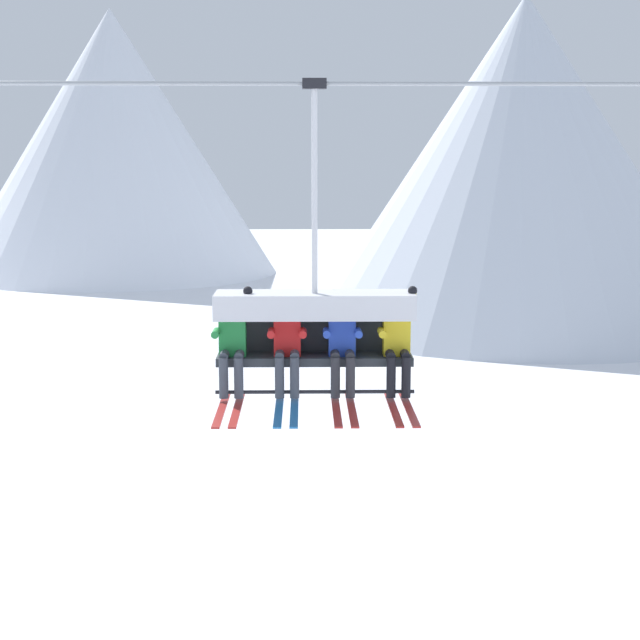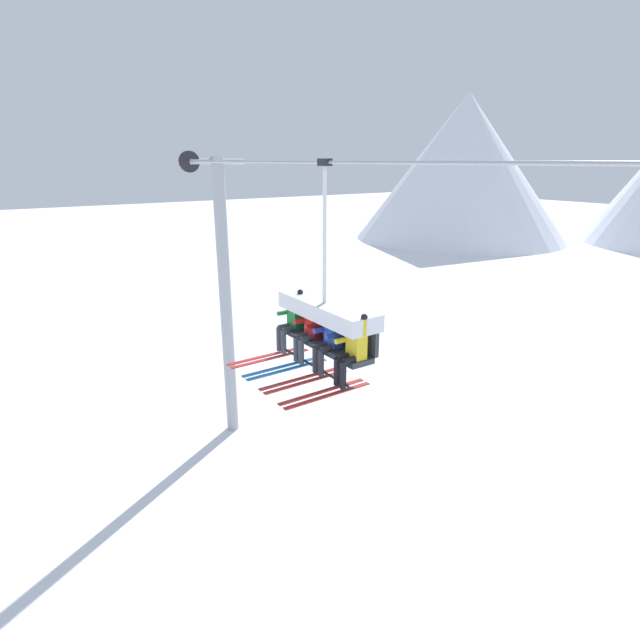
{
  "view_description": "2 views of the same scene",
  "coord_description": "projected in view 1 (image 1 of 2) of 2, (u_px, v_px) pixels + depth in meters",
  "views": [
    {
      "loc": [
        -1.52,
        -12.35,
        7.36
      ],
      "look_at": [
        -1.34,
        -0.87,
        5.53
      ],
      "focal_mm": 55.0,
      "sensor_mm": 36.0,
      "label": 1
    },
    {
      "loc": [
        5.75,
        -5.79,
        8.3
      ],
      "look_at": [
        -1.47,
        -0.85,
        5.51
      ],
      "focal_mm": 28.0,
      "sensor_mm": 36.0,
      "label": 2
    }
  ],
  "objects": [
    {
      "name": "skier_green",
      "position": [
        232.0,
        342.0,
        11.58
      ],
      "size": [
        0.48,
        1.7,
        1.34
      ],
      "color": "#23843D"
    },
    {
      "name": "chairlift_chair",
      "position": [
        315.0,
        314.0,
        11.76
      ],
      "size": [
        2.39,
        0.74,
        3.65
      ],
      "color": "#33383D"
    },
    {
      "name": "skier_blue",
      "position": [
        342.0,
        344.0,
        11.6
      ],
      "size": [
        0.46,
        1.7,
        1.23
      ],
      "color": "#2847B7"
    },
    {
      "name": "mountain_peak_central",
      "position": [
        113.0,
        143.0,
        65.96
      ],
      "size": [
        21.84,
        21.84,
        17.58
      ],
      "color": "white",
      "rests_on": "ground_plane"
    },
    {
      "name": "skier_yellow",
      "position": [
        398.0,
        342.0,
        11.62
      ],
      "size": [
        0.48,
        1.7,
        1.34
      ],
      "color": "yellow"
    },
    {
      "name": "lift_cable",
      "position": [
        488.0,
        84.0,
        11.3
      ],
      "size": [
        18.67,
        0.05,
        0.05
      ],
      "color": "#9EA3A8"
    },
    {
      "name": "mountain_peak_east",
      "position": [
        521.0,
        162.0,
        44.8
      ],
      "size": [
        19.47,
        19.47,
        14.9
      ],
      "color": "silver",
      "rests_on": "ground_plane"
    },
    {
      "name": "skier_red",
      "position": [
        287.0,
        344.0,
        11.59
      ],
      "size": [
        0.46,
        1.7,
        1.23
      ],
      "color": "red"
    }
  ]
}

